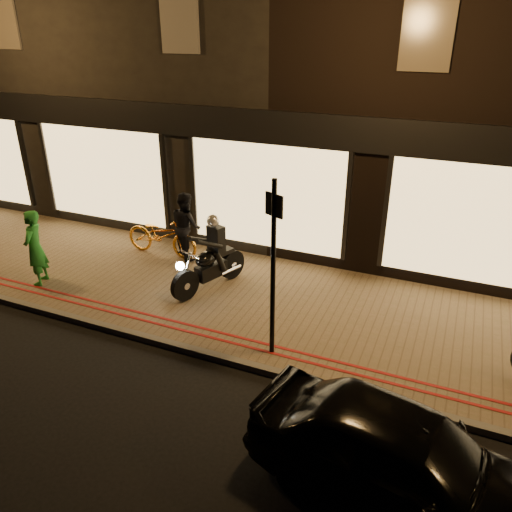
{
  "coord_description": "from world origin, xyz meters",
  "views": [
    {
      "loc": [
        4.01,
        -5.98,
        5.14
      ],
      "look_at": [
        0.6,
        1.96,
        1.1
      ],
      "focal_mm": 35.0,
      "sensor_mm": 36.0,
      "label": 1
    }
  ],
  "objects_px": {
    "person_green": "(35,248)",
    "bicycle_gold": "(162,235)",
    "motorcycle": "(210,261)",
    "sign_post": "(273,262)",
    "parked_car": "(403,459)"
  },
  "relations": [
    {
      "from": "person_green",
      "to": "parked_car",
      "type": "height_order",
      "value": "person_green"
    },
    {
      "from": "motorcycle",
      "to": "bicycle_gold",
      "type": "bearing_deg",
      "value": 171.05
    },
    {
      "from": "motorcycle",
      "to": "parked_car",
      "type": "distance_m",
      "value": 5.65
    },
    {
      "from": "sign_post",
      "to": "motorcycle",
      "type": "bearing_deg",
      "value": 141.36
    },
    {
      "from": "motorcycle",
      "to": "person_green",
      "type": "distance_m",
      "value": 3.65
    },
    {
      "from": "motorcycle",
      "to": "person_green",
      "type": "xyz_separation_m",
      "value": [
        -3.43,
        -1.23,
        0.19
      ]
    },
    {
      "from": "sign_post",
      "to": "bicycle_gold",
      "type": "relative_size",
      "value": 1.6
    },
    {
      "from": "person_green",
      "to": "bicycle_gold",
      "type": "bearing_deg",
      "value": 123.57
    },
    {
      "from": "sign_post",
      "to": "bicycle_gold",
      "type": "distance_m",
      "value": 4.77
    },
    {
      "from": "sign_post",
      "to": "parked_car",
      "type": "height_order",
      "value": "sign_post"
    },
    {
      "from": "sign_post",
      "to": "person_green",
      "type": "distance_m",
      "value": 5.5
    },
    {
      "from": "motorcycle",
      "to": "person_green",
      "type": "bearing_deg",
      "value": -140.45
    },
    {
      "from": "sign_post",
      "to": "person_green",
      "type": "xyz_separation_m",
      "value": [
        -5.42,
        0.35,
        -0.87
      ]
    },
    {
      "from": "motorcycle",
      "to": "sign_post",
      "type": "relative_size",
      "value": 0.62
    },
    {
      "from": "person_green",
      "to": "parked_car",
      "type": "relative_size",
      "value": 0.44
    }
  ]
}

